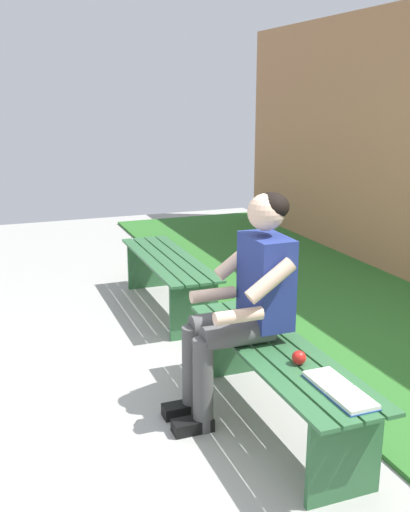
{
  "coord_description": "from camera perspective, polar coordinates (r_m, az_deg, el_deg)",
  "views": [
    {
      "loc": [
        -2.59,
        1.39,
        1.76
      ],
      "look_at": [
        0.68,
        0.15,
        0.81
      ],
      "focal_mm": 41.77,
      "sensor_mm": 36.0,
      "label": 1
    }
  ],
  "objects": [
    {
      "name": "apple",
      "position": [
        3.04,
        8.99,
        -9.59
      ],
      "size": [
        0.07,
        0.07,
        0.07
      ],
      "primitive_type": "sphere",
      "color": "red",
      "rests_on": "bench_near"
    },
    {
      "name": "book_open",
      "position": [
        2.82,
        12.74,
        -12.42
      ],
      "size": [
        0.41,
        0.16,
        0.02
      ],
      "rotation": [
        0.0,
        0.0,
        0.0
      ],
      "color": "white",
      "rests_on": "bench_near"
    },
    {
      "name": "grass_strip",
      "position": [
        4.89,
        16.9,
        -6.34
      ],
      "size": [
        9.0,
        2.23,
        0.03
      ],
      "primitive_type": "cube",
      "color": "#2D6B28",
      "rests_on": "ground"
    },
    {
      "name": "ground_plane",
      "position": [
        4.0,
        -13.26,
        -11.6
      ],
      "size": [
        10.0,
        7.0,
        0.04
      ],
      "primitive_type": "cube",
      "color": "#9E9E99"
    },
    {
      "name": "bench_near",
      "position": [
        3.26,
        6.85,
        -10.65
      ],
      "size": [
        1.56,
        0.42,
        0.46
      ],
      "rotation": [
        0.0,
        0.0,
        0.0
      ],
      "color": "#2D6038",
      "rests_on": "ground"
    },
    {
      "name": "bench_far",
      "position": [
        4.95,
        -3.58,
        -1.42
      ],
      "size": [
        1.53,
        0.42,
        0.46
      ],
      "rotation": [
        0.0,
        0.0,
        0.0
      ],
      "color": "#2D6038",
      "rests_on": "ground"
    },
    {
      "name": "person_seated",
      "position": [
        3.24,
        3.88,
        -3.96
      ],
      "size": [
        0.5,
        0.69,
        1.26
      ],
      "color": "navy",
      "rests_on": "ground"
    }
  ]
}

